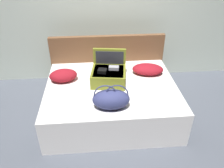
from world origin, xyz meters
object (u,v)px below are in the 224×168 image
Objects in this scene: duffel_bag at (111,99)px; pillow_near_headboard at (148,69)px; pillow_center_head at (63,75)px; bed at (111,100)px; hard_case_large at (109,74)px.

duffel_bag is 0.99× the size of pillow_near_headboard.
pillow_center_head reaches higher than pillow_near_headboard.
bed is 3.43× the size of hard_case_large.
hard_case_large is 1.35× the size of pillow_center_head.
duffel_bag is (-0.05, -0.51, 0.39)m from bed.
pillow_near_headboard is at bearing 23.52° from hard_case_large.
hard_case_large is at bearing 102.65° from bed.
bed is at bearing -15.45° from pillow_center_head.
bed is at bearing 84.93° from duffel_bag.
bed is at bearing -69.27° from hard_case_large.
duffel_bag is (-0.02, -0.64, 0.00)m from hard_case_large.
duffel_bag is 0.97m from pillow_center_head.
pillow_near_headboard is at bearing 51.21° from duffel_bag.
pillow_center_head is at bearing -175.50° from pillow_near_headboard.
pillow_near_headboard is (0.63, 0.18, -0.05)m from hard_case_large.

